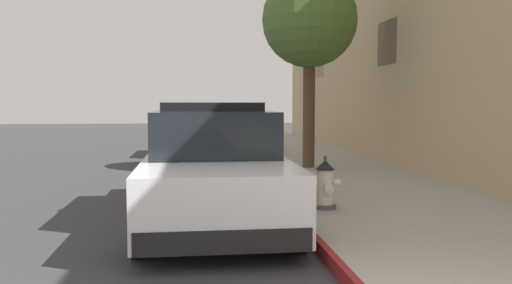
# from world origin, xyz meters

# --- Properties ---
(ground_plane) EXTENTS (33.06, 60.00, 0.20)m
(ground_plane) POSITION_xyz_m (-4.31, 10.00, -0.10)
(ground_plane) COLOR #353538
(sidewalk_pavement) EXTENTS (3.38, 60.00, 0.16)m
(sidewalk_pavement) POSITION_xyz_m (1.69, 10.00, 0.08)
(sidewalk_pavement) COLOR #9E9991
(sidewalk_pavement) RESTS_ON ground
(curb_painted_edge) EXTENTS (0.08, 60.00, 0.16)m
(curb_painted_edge) POSITION_xyz_m (-0.04, 10.00, 0.08)
(curb_painted_edge) COLOR maroon
(curb_painted_edge) RESTS_ON ground
(police_cruiser) EXTENTS (1.94, 4.84, 1.68)m
(police_cruiser) POSITION_xyz_m (-1.13, 5.12, 0.74)
(police_cruiser) COLOR white
(police_cruiser) RESTS_ON ground
(parked_car_silver_ahead) EXTENTS (1.94, 4.84, 1.56)m
(parked_car_silver_ahead) POSITION_xyz_m (-1.00, 14.10, 0.74)
(parked_car_silver_ahead) COLOR maroon
(parked_car_silver_ahead) RESTS_ON ground
(fire_hydrant) EXTENTS (0.44, 0.40, 0.76)m
(fire_hydrant) POSITION_xyz_m (0.46, 4.93, 0.51)
(fire_hydrant) COLOR #4C4C51
(fire_hydrant) RESTS_ON sidewalk_pavement
(street_tree) EXTENTS (2.21, 2.21, 4.53)m
(street_tree) POSITION_xyz_m (1.29, 9.68, 3.55)
(street_tree) COLOR brown
(street_tree) RESTS_ON sidewalk_pavement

